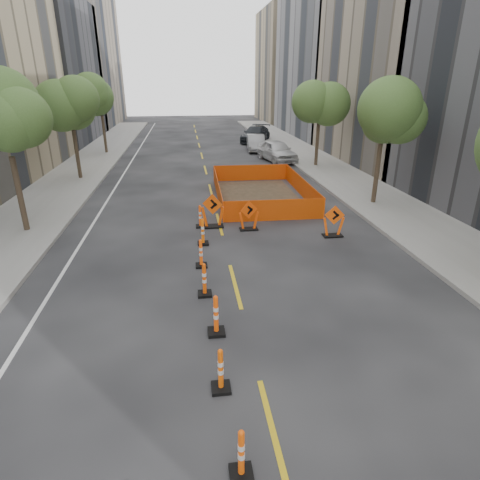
{
  "coord_description": "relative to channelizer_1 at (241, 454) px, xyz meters",
  "views": [
    {
      "loc": [
        -1.38,
        -7.45,
        6.22
      ],
      "look_at": [
        0.32,
        5.17,
        1.1
      ],
      "focal_mm": 30.0,
      "sensor_mm": 36.0,
      "label": 1
    }
  ],
  "objects": [
    {
      "name": "bld_right_c",
      "position": [
        17.72,
        26.5,
        6.5
      ],
      "size": [
        12.0,
        16.0,
        14.0
      ],
      "primitive_type": "cube",
      "color": "gray",
      "rests_on": "ground"
    },
    {
      "name": "sidewalk_left",
      "position": [
        -8.28,
        14.7,
        -0.43
      ],
      "size": [
        4.0,
        90.0,
        0.15
      ],
      "primitive_type": "cube",
      "color": "gray",
      "rests_on": "ground"
    },
    {
      "name": "bld_left_e",
      "position": [
        -16.28,
        58.3,
        9.5
      ],
      "size": [
        12.0,
        20.0,
        20.0
      ],
      "primitive_type": "cube",
      "color": "gray",
      "rests_on": "ground"
    },
    {
      "name": "channelizer_1",
      "position": [
        0.0,
        0.0,
        0.0
      ],
      "size": [
        0.4,
        0.4,
        1.01
      ],
      "primitive_type": null,
      "color": "#F2510A",
      "rests_on": "ground"
    },
    {
      "name": "channelizer_4",
      "position": [
        -0.29,
        6.19,
        0.04
      ],
      "size": [
        0.43,
        0.43,
        1.09
      ],
      "primitive_type": null,
      "color": "#DF4A09",
      "rests_on": "ground"
    },
    {
      "name": "channelizer_5",
      "position": [
        -0.3,
        8.25,
        0.02
      ],
      "size": [
        0.41,
        0.41,
        1.04
      ],
      "primitive_type": null,
      "color": "#FF500A",
      "rests_on": "ground"
    },
    {
      "name": "tree_l_c",
      "position": [
        -7.68,
        22.7,
        4.02
      ],
      "size": [
        2.8,
        2.8,
        5.95
      ],
      "color": "#382B1E",
      "rests_on": "ground"
    },
    {
      "name": "chevron_sign_right",
      "position": [
        5.36,
        10.48,
        0.18
      ],
      "size": [
        0.99,
        0.69,
        1.38
      ],
      "primitive_type": null,
      "rotation": [
        0.0,
        0.0,
        -0.16
      ],
      "color": "#E94D09",
      "rests_on": "ground"
    },
    {
      "name": "sidewalk_right",
      "position": [
        9.72,
        14.7,
        -0.43
      ],
      "size": [
        4.0,
        90.0,
        0.15
      ],
      "primitive_type": "cube",
      "color": "gray",
      "rests_on": "ground"
    },
    {
      "name": "channelizer_3",
      "position": [
        -0.09,
        4.13,
        0.06
      ],
      "size": [
        0.45,
        0.45,
        1.13
      ],
      "primitive_type": null,
      "color": "#FF500A",
      "rests_on": "ground"
    },
    {
      "name": "chevron_sign_left",
      "position": [
        0.4,
        12.31,
        0.27
      ],
      "size": [
        1.2,
        0.98,
        1.56
      ],
      "primitive_type": null,
      "rotation": [
        0.0,
        0.0,
        -0.41
      ],
      "color": "#D84709",
      "rests_on": "ground"
    },
    {
      "name": "tree_l_d",
      "position": [
        -7.68,
        32.7,
        4.02
      ],
      "size": [
        2.8,
        2.8,
        5.95
      ],
      "color": "#382B1E",
      "rests_on": "ground"
    },
    {
      "name": "tree_r_b",
      "position": [
        9.12,
        14.7,
        4.02
      ],
      "size": [
        2.8,
        2.8,
        5.95
      ],
      "color": "#382B1E",
      "rests_on": "ground"
    },
    {
      "name": "parked_car_far",
      "position": [
        6.79,
        38.23,
        0.31
      ],
      "size": [
        4.31,
        6.07,
        1.63
      ],
      "primitive_type": "imported",
      "rotation": [
        0.0,
        0.0,
        -0.4
      ],
      "color": "black",
      "rests_on": "ground"
    },
    {
      "name": "tree_r_c",
      "position": [
        9.12,
        24.7,
        4.02
      ],
      "size": [
        2.8,
        2.8,
        5.95
      ],
      "color": "#382B1E",
      "rests_on": "ground"
    },
    {
      "name": "channelizer_6",
      "position": [
        -0.14,
        10.32,
        0.05
      ],
      "size": [
        0.44,
        0.44,
        1.11
      ],
      "primitive_type": null,
      "color": "#F3600A",
      "rests_on": "ground"
    },
    {
      "name": "tree_l_b",
      "position": [
        -7.68,
        12.7,
        4.02
      ],
      "size": [
        2.8,
        2.8,
        5.95
      ],
      "color": "#382B1E",
      "rests_on": "ground"
    },
    {
      "name": "channelizer_7",
      "position": [
        -0.16,
        12.38,
        0.01
      ],
      "size": [
        0.41,
        0.41,
        1.03
      ],
      "primitive_type": null,
      "color": "#F54B0A",
      "rests_on": "ground"
    },
    {
      "name": "parked_car_mid",
      "position": [
        5.85,
        32.62,
        0.22
      ],
      "size": [
        1.94,
        4.51,
        1.45
      ],
      "primitive_type": "imported",
      "rotation": [
        0.0,
        0.0,
        -0.1
      ],
      "color": "gray",
      "rests_on": "ground"
    },
    {
      "name": "safety_fence",
      "position": [
        3.42,
        16.91,
        0.01
      ],
      "size": [
        4.98,
        8.29,
        1.02
      ],
      "primitive_type": null,
      "rotation": [
        0.0,
        0.0,
        -0.02
      ],
      "color": "#D95A0B",
      "rests_on": "ground"
    },
    {
      "name": "ground_plane",
      "position": [
        0.72,
        2.7,
        -0.5
      ],
      "size": [
        140.0,
        140.0,
        0.0
      ],
      "primitive_type": "plane",
      "color": "black"
    },
    {
      "name": "channelizer_2",
      "position": [
        -0.16,
        2.06,
        0.02
      ],
      "size": [
        0.41,
        0.41,
        1.04
      ],
      "primitive_type": null,
      "color": "#E35309",
      "rests_on": "ground"
    },
    {
      "name": "bld_right_e",
      "position": [
        17.72,
        61.3,
        7.5
      ],
      "size": [
        12.0,
        14.0,
        16.0
      ],
      "primitive_type": "cube",
      "color": "tan",
      "rests_on": "ground"
    },
    {
      "name": "parked_car_near",
      "position": [
        6.68,
        27.4,
        0.32
      ],
      "size": [
        2.9,
        5.15,
        1.66
      ],
      "primitive_type": "imported",
      "rotation": [
        0.0,
        0.0,
        0.2
      ],
      "color": "silver",
      "rests_on": "ground"
    },
    {
      "name": "bld_left_d",
      "position": [
        -16.28,
        41.9,
        6.5
      ],
      "size": [
        12.0,
        16.0,
        14.0
      ],
      "primitive_type": "cube",
      "color": "#4C4C51",
      "rests_on": "ground"
    },
    {
      "name": "chevron_sign_center",
      "position": [
        1.95,
        11.75,
        0.17
      ],
      "size": [
        1.02,
        0.79,
        1.34
      ],
      "primitive_type": null,
      "rotation": [
        0.0,
        0.0,
        0.32
      ],
      "color": "#E14409",
      "rests_on": "ground"
    },
    {
      "name": "bld_right_d",
      "position": [
        17.72,
        42.9,
        9.5
      ],
      "size": [
        12.0,
        18.0,
        20.0
      ],
      "primitive_type": "cube",
      "color": "gray",
      "rests_on": "ground"
    }
  ]
}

